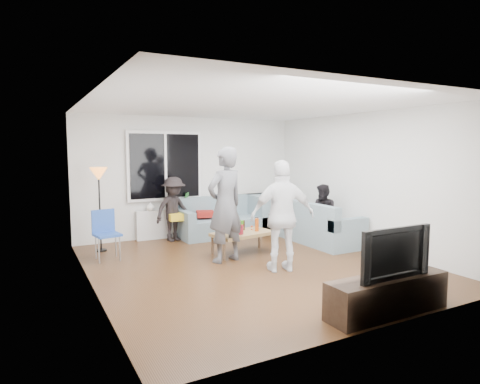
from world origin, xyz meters
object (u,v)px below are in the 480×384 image
player_left (225,205)px  spectator_back (174,209)px  coffee_table (243,243)px  spectator_right (324,214)px  sofa_back_section (230,216)px  player_right (283,216)px  sofa_right_section (317,221)px  television (389,251)px  tv_console (387,295)px  side_chair (107,235)px  floor_lamp (100,210)px

player_left → spectator_back: size_ratio=1.45×
coffee_table → spectator_right: bearing=-2.4°
sofa_back_section → player_right: (-0.49, -2.79, 0.45)m
sofa_right_section → player_right: bearing=127.3°
sofa_right_section → television: 3.71m
sofa_right_section → spectator_right: 0.26m
coffee_table → spectator_back: size_ratio=0.82×
player_right → spectator_back: (-0.81, 2.82, -0.20)m
tv_console → spectator_back: bearing=101.1°
sofa_back_section → spectator_back: (-1.29, 0.03, 0.24)m
spectator_right → spectator_back: 3.07m
side_chair → floor_lamp: floor_lamp is taller
player_right → spectator_right: bearing=-130.8°
coffee_table → player_right: 1.40m
spectator_right → side_chair: bearing=-114.5°
spectator_back → television: spectator_back is taller
side_chair → tv_console: side_chair is taller
sofa_back_section → player_right: player_right is taller
player_left → tv_console: 3.05m
sofa_back_section → tv_console: 4.79m
floor_lamp → player_right: bearing=-48.8°
player_right → sofa_back_section: bearing=-83.8°
player_left → tv_console: size_ratio=1.22×
coffee_table → spectator_back: spectator_back is taller
side_chair → player_right: player_right is taller
player_left → tv_console: player_left is taller
side_chair → television: television is taller
coffee_table → spectator_right: size_ratio=0.91×
sofa_right_section → coffee_table: sofa_right_section is taller
side_chair → spectator_back: (1.50, 0.88, 0.24)m
coffee_table → player_left: bearing=-147.7°
spectator_back → tv_console: bearing=-96.4°
sofa_right_section → spectator_back: 2.98m
player_left → spectator_back: bearing=-96.6°
tv_console → sofa_right_section: bearing=63.9°
tv_console → television: 0.52m
sofa_back_section → tv_console: size_ratio=1.44×
player_left → spectator_back: 1.96m
coffee_table → floor_lamp: 2.73m
player_right → spectator_back: player_right is taller
side_chair → player_left: player_left is taller
side_chair → television: (2.44, -3.92, 0.31)m
floor_lamp → sofa_right_section: bearing=-17.6°
side_chair → spectator_right: 4.15m
player_right → tv_console: player_right is taller
sofa_back_section → television: (-0.35, -4.77, 0.31)m
sofa_right_section → side_chair: size_ratio=2.33×
floor_lamp → player_left: 2.47m
player_left → player_right: bearing=107.2°
spectator_back → tv_console: (0.95, -4.80, -0.45)m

